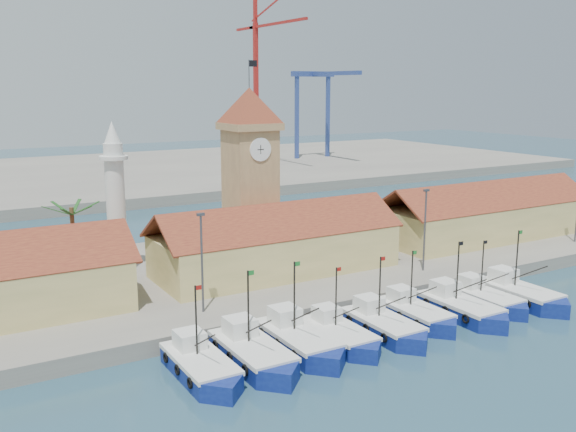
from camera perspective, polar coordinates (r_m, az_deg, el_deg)
ground at (r=55.35m, az=9.36°, el=-11.37°), size 400.00×400.00×0.00m
quay at (r=74.00m, az=-2.58°, el=-4.69°), size 140.00×32.00×1.50m
terminal at (r=153.90m, az=-17.73°, el=3.34°), size 240.00×80.00×2.00m
boat_0 at (r=49.39m, az=-7.65°, el=-13.26°), size 3.53×9.68×7.33m
boat_1 at (r=50.99m, az=-3.00°, el=-12.29°), size 3.79×10.37×7.85m
boat_2 at (r=53.32m, az=1.10°, el=-11.18°), size 3.78×10.36×7.84m
boat_3 at (r=54.90m, az=4.75°, el=-10.64°), size 3.33×9.12×6.90m
boat_4 at (r=57.19m, az=8.62°, el=-9.76°), size 3.52×9.63×7.29m
boat_5 at (r=60.68m, az=11.36°, el=-8.62°), size 3.37×9.24×7.00m
boat_6 at (r=62.85m, az=15.28°, el=-8.04°), size 3.65×10.00×7.57m
boat_7 at (r=66.35m, az=17.27°, el=-7.17°), size 3.35×9.18×6.95m
boat_8 at (r=68.58m, az=20.07°, el=-6.67°), size 3.73×10.21×7.72m
hall_center at (r=69.76m, az=-1.06°, el=-2.93°), size 27.04×10.13×7.61m
hall_right at (r=89.47m, az=17.11°, el=-0.22°), size 31.20×10.13×7.61m
clock_tower at (r=73.45m, az=-3.38°, el=4.12°), size 5.80×5.80×22.70m
minaret at (r=70.29m, az=-15.08°, el=1.57°), size 3.00×3.00×16.30m
palm_tree at (r=67.93m, az=-18.53°, el=-1.97°), size 5.60×5.03×8.39m
lamp_posts at (r=62.77m, az=2.91°, el=-2.23°), size 80.70×0.25×9.03m
crane_red_right at (r=161.03m, az=-2.61°, el=12.81°), size 1.00×33.61×41.45m
gantry at (r=173.86m, az=2.82°, el=11.04°), size 13.00×22.00×23.20m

